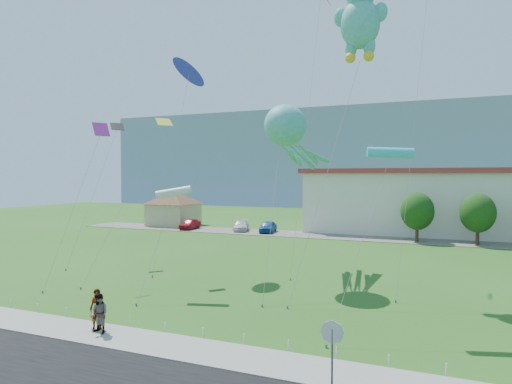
# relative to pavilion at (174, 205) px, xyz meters

# --- Properties ---
(ground) EXTENTS (160.00, 160.00, 0.00)m
(ground) POSITION_rel_pavilion_xyz_m (24.00, -38.00, -3.02)
(ground) COLOR #255317
(ground) RESTS_ON ground
(sidewalk) EXTENTS (80.00, 2.50, 0.10)m
(sidewalk) POSITION_rel_pavilion_xyz_m (24.00, -40.75, -2.97)
(sidewalk) COLOR gray
(sidewalk) RESTS_ON ground
(parking_strip) EXTENTS (70.00, 6.00, 0.06)m
(parking_strip) POSITION_rel_pavilion_xyz_m (24.00, -3.00, -2.99)
(parking_strip) COLOR #59544C
(parking_strip) RESTS_ON ground
(hill_ridge) EXTENTS (160.00, 50.00, 25.00)m
(hill_ridge) POSITION_rel_pavilion_xyz_m (24.00, 82.00, 9.48)
(hill_ridge) COLOR #728E9D
(hill_ridge) RESTS_ON ground
(pavilion) EXTENTS (9.20, 9.20, 5.00)m
(pavilion) POSITION_rel_pavilion_xyz_m (0.00, 0.00, 0.00)
(pavilion) COLOR tan
(pavilion) RESTS_ON ground
(stop_sign) EXTENTS (0.80, 0.07, 2.50)m
(stop_sign) POSITION_rel_pavilion_xyz_m (33.50, -42.21, -1.15)
(stop_sign) COLOR slate
(stop_sign) RESTS_ON ground
(rope_fence) EXTENTS (26.05, 0.05, 0.50)m
(rope_fence) POSITION_rel_pavilion_xyz_m (24.00, -39.30, -2.77)
(rope_fence) COLOR white
(rope_fence) RESTS_ON ground
(tree_near) EXTENTS (3.60, 3.60, 5.47)m
(tree_near) POSITION_rel_pavilion_xyz_m (34.00, -4.00, 0.36)
(tree_near) COLOR #3F2B19
(tree_near) RESTS_ON ground
(tree_mid) EXTENTS (3.60, 3.60, 5.47)m
(tree_mid) POSITION_rel_pavilion_xyz_m (40.00, -4.00, 0.36)
(tree_mid) COLOR #3F2B19
(tree_mid) RESTS_ON ground
(pedestrian_left) EXTENTS (0.79, 0.65, 1.88)m
(pedestrian_left) POSITION_rel_pavilion_xyz_m (21.96, -40.35, -1.99)
(pedestrian_left) COLOR gray
(pedestrian_left) RESTS_ON sidewalk
(pedestrian_right) EXTENTS (0.97, 0.80, 1.81)m
(pedestrian_right) POSITION_rel_pavilion_xyz_m (22.44, -40.75, -2.02)
(pedestrian_right) COLOR gray
(pedestrian_right) RESTS_ON sidewalk
(parked_car_red) EXTENTS (1.87, 4.20, 1.40)m
(parked_car_red) POSITION_rel_pavilion_xyz_m (4.86, -3.50, -2.26)
(parked_car_red) COLOR #B51625
(parked_car_red) RESTS_ON parking_strip
(parked_car_white) EXTENTS (3.24, 4.88, 1.31)m
(parked_car_white) POSITION_rel_pavilion_xyz_m (12.00, -2.42, -2.31)
(parked_car_white) COLOR silver
(parked_car_white) RESTS_ON parking_strip
(parked_car_blue) EXTENTS (2.34, 4.45, 1.44)m
(parked_car_blue) POSITION_rel_pavilion_xyz_m (15.95, -2.75, -2.24)
(parked_car_blue) COLOR #1A4A91
(parked_car_blue) RESTS_ON parking_strip
(octopus_kite) EXTENTS (2.86, 13.15, 12.17)m
(octopus_kite) POSITION_rel_pavilion_xyz_m (26.60, -25.85, 7.05)
(octopus_kite) COLOR teal
(octopus_kite) RESTS_ON ground
(teddy_bear_kite) EXTENTS (4.30, 8.70, 20.41)m
(teddy_bear_kite) POSITION_rel_pavilion_xyz_m (31.49, -26.01, 14.74)
(teddy_bear_kite) COLOR teal
(teddy_bear_kite) RESTS_ON ground
(small_kite_black) EXTENTS (1.29, 6.42, 11.99)m
(small_kite_black) POSITION_rel_pavilion_xyz_m (10.35, -25.48, 7.20)
(small_kite_black) COLOR black
(small_kite_black) RESTS_ON ground
(small_kite_white) EXTENTS (0.51, 4.70, 6.68)m
(small_kite_white) POSITION_rel_pavilion_xyz_m (21.24, -32.75, 3.18)
(small_kite_white) COLOR silver
(small_kite_white) RESTS_ON ground
(small_kite_cyan) EXTENTS (2.32, 5.64, 8.83)m
(small_kite_cyan) POSITION_rel_pavilion_xyz_m (34.35, -33.84, 5.30)
(small_kite_cyan) COLOR #2DB5CB
(small_kite_cyan) RESTS_ON ground
(small_kite_blue) EXTENTS (1.80, 5.66, 16.28)m
(small_kite_blue) POSITION_rel_pavilion_xyz_m (17.70, -25.07, 12.23)
(small_kite_blue) COLOR #3029EC
(small_kite_blue) RESTS_ON ground
(small_kite_pink) EXTENTS (1.29, 5.49, 10.97)m
(small_kite_pink) POSITION_rel_pavilion_xyz_m (14.36, -31.91, 6.37)
(small_kite_pink) COLOR #DE31AD
(small_kite_pink) RESTS_ON ground
(small_kite_yellow) EXTENTS (2.73, 7.14, 11.71)m
(small_kite_yellow) POSITION_rel_pavilion_xyz_m (17.20, -28.85, 6.94)
(small_kite_yellow) COLOR gold
(small_kite_yellow) RESTS_ON ground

